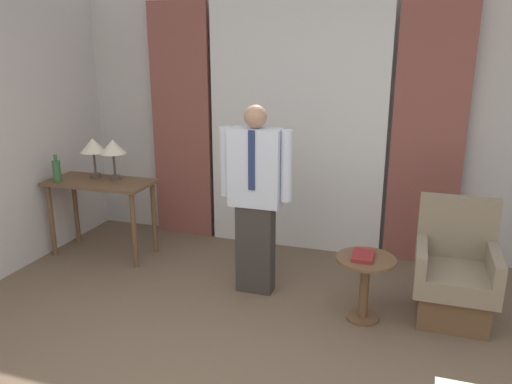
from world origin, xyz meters
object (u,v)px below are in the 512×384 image
Objects in this scene: person at (255,194)px; book at (363,256)px; table_lamp_right at (113,148)px; armchair at (454,278)px; desk at (101,194)px; side_table at (365,278)px; table_lamp_left at (93,147)px; bottle_near_edge at (57,171)px.

book is at bearing -12.95° from person.
table_lamp_right is 0.43× the size of armchair.
side_table is at bearing -10.51° from desk.
table_lamp_left is 1.94m from person.
table_lamp_left reaches higher than book.
table_lamp_left is at bearing 44.22° from bottle_near_edge.
person is at bearing -13.63° from table_lamp_right.
person reaches higher than bottle_near_edge.
side_table is 0.19m from book.
book is (2.84, -0.62, -0.58)m from table_lamp_left.
desk is 2.64× the size of table_lamp_left.
armchair is (3.42, -0.24, -0.32)m from desk.
person is (1.65, -0.40, -0.22)m from table_lamp_right.
armchair is at bearing 21.71° from side_table.
book is at bearing -170.17° from side_table.
table_lamp_right is (0.23, 0.00, 0.00)m from table_lamp_left.
table_lamp_right reaches higher than desk.
desk reaches higher than book.
desk is 0.49m from table_lamp_left.
table_lamp_left is at bearing 168.01° from person.
book is (2.72, -0.51, -0.11)m from desk.
side_table is (2.75, -0.51, -0.30)m from desk.
table_lamp_right is (0.12, 0.11, 0.46)m from desk.
table_lamp_right is 1.71m from person.
person reaches higher than side_table.
armchair is at bearing -5.98° from table_lamp_right.
person reaches higher than armchair.
side_table is at bearing -6.46° from bottle_near_edge.
desk is at bearing 175.99° from armchair.
table_lamp_left is 0.43m from bottle_near_edge.
side_table is (0.98, -0.22, -0.54)m from person.
desk is 1.81m from person.
table_lamp_right is 1.50× the size of bottle_near_edge.
armchair is 3.96× the size of book.
table_lamp_left is 1.72× the size of book.
armchair is 1.78× the size of side_table.
book is (-0.02, -0.00, 0.19)m from side_table.
person is 1.04m from book.
side_table is (3.13, -0.35, -0.55)m from bottle_near_edge.
bottle_near_edge is at bearing 173.42° from book.
bottle_near_edge is at bearing 173.54° from side_table.
person is at bearing -11.99° from table_lamp_left.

